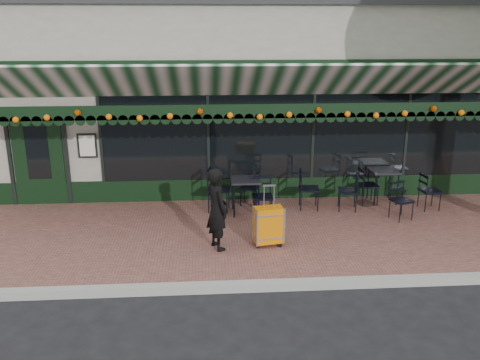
{
  "coord_description": "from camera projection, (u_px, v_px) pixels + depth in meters",
  "views": [
    {
      "loc": [
        -1.07,
        -7.31,
        4.06
      ],
      "look_at": [
        -0.45,
        1.6,
        1.34
      ],
      "focal_mm": 38.0,
      "sensor_mm": 36.0,
      "label": 1
    }
  ],
  "objects": [
    {
      "name": "cafe_table_b",
      "position": [
        246.0,
        183.0,
        10.87
      ],
      "size": [
        0.62,
        0.62,
        0.77
      ],
      "color": "black",
      "rests_on": "sidewalk"
    },
    {
      "name": "chair_b_front",
      "position": [
        263.0,
        197.0,
        10.74
      ],
      "size": [
        0.45,
        0.45,
        0.87
      ],
      "primitive_type": null,
      "rotation": [
        0.0,
        0.0,
        -0.03
      ],
      "color": "black",
      "rests_on": "sidewalk"
    },
    {
      "name": "suitcase",
      "position": [
        269.0,
        226.0,
        9.33
      ],
      "size": [
        0.55,
        0.36,
        1.17
      ],
      "rotation": [
        0.0,
        0.0,
        0.17
      ],
      "color": "orange",
      "rests_on": "sidewalk"
    },
    {
      "name": "chair_a_right",
      "position": [
        368.0,
        186.0,
        11.55
      ],
      "size": [
        0.46,
        0.46,
        0.85
      ],
      "primitive_type": null,
      "rotation": [
        0.0,
        0.0,
        1.65
      ],
      "color": "black",
      "rests_on": "sidewalk"
    },
    {
      "name": "chair_a_left",
      "position": [
        348.0,
        191.0,
        11.16
      ],
      "size": [
        0.51,
        0.51,
        0.86
      ],
      "primitive_type": null,
      "rotation": [
        0.0,
        0.0,
        -1.77
      ],
      "color": "black",
      "rests_on": "sidewalk"
    },
    {
      "name": "restaurant_building",
      "position": [
        240.0,
        89.0,
        15.05
      ],
      "size": [
        12.0,
        9.6,
        4.5
      ],
      "color": "gray",
      "rests_on": "ground"
    },
    {
      "name": "cafe_table_a",
      "position": [
        384.0,
        173.0,
        11.6
      ],
      "size": [
        0.62,
        0.62,
        0.76
      ],
      "color": "black",
      "rests_on": "sidewalk"
    },
    {
      "name": "chair_solo",
      "position": [
        219.0,
        189.0,
        11.08
      ],
      "size": [
        0.56,
        0.56,
        0.97
      ],
      "primitive_type": null,
      "rotation": [
        0.0,
        0.0,
        1.41
      ],
      "color": "black",
      "rests_on": "sidewalk"
    },
    {
      "name": "ground",
      "position": [
        274.0,
        287.0,
        8.23
      ],
      "size": [
        80.0,
        80.0,
        0.0
      ],
      "primitive_type": "plane",
      "color": "black",
      "rests_on": "ground"
    },
    {
      "name": "chair_a_front",
      "position": [
        402.0,
        201.0,
        10.62
      ],
      "size": [
        0.51,
        0.51,
        0.8
      ],
      "primitive_type": null,
      "rotation": [
        0.0,
        0.0,
        0.34
      ],
      "color": "black",
      "rests_on": "sidewalk"
    },
    {
      "name": "sidewalk",
      "position": [
        261.0,
        234.0,
        10.12
      ],
      "size": [
        18.0,
        4.0,
        0.15
      ],
      "primitive_type": "cube",
      "color": "brown",
      "rests_on": "ground"
    },
    {
      "name": "woman",
      "position": [
        217.0,
        209.0,
        9.11
      ],
      "size": [
        0.56,
        0.65,
        1.52
      ],
      "primitive_type": "imported",
      "rotation": [
        0.0,
        0.0,
        1.99
      ],
      "color": "black",
      "rests_on": "sidewalk"
    },
    {
      "name": "chair_b_right",
      "position": [
        309.0,
        189.0,
        11.22
      ],
      "size": [
        0.5,
        0.5,
        0.9
      ],
      "primitive_type": null,
      "rotation": [
        0.0,
        0.0,
        1.47
      ],
      "color": "black",
      "rests_on": "sidewalk"
    },
    {
      "name": "curb",
      "position": [
        275.0,
        285.0,
        8.13
      ],
      "size": [
        18.0,
        0.16,
        0.15
      ],
      "primitive_type": "cube",
      "color": "#9E9E99",
      "rests_on": "ground"
    },
    {
      "name": "chair_b_left",
      "position": [
        250.0,
        188.0,
        11.48
      ],
      "size": [
        0.51,
        0.51,
        0.79
      ],
      "primitive_type": null,
      "rotation": [
        0.0,
        0.0,
        -1.93
      ],
      "color": "black",
      "rests_on": "sidewalk"
    },
    {
      "name": "chair_a_extra",
      "position": [
        430.0,
        191.0,
        11.2
      ],
      "size": [
        0.44,
        0.44,
        0.82
      ],
      "primitive_type": null,
      "rotation": [
        0.0,
        0.0,
        1.65
      ],
      "color": "black",
      "rests_on": "sidewalk"
    }
  ]
}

